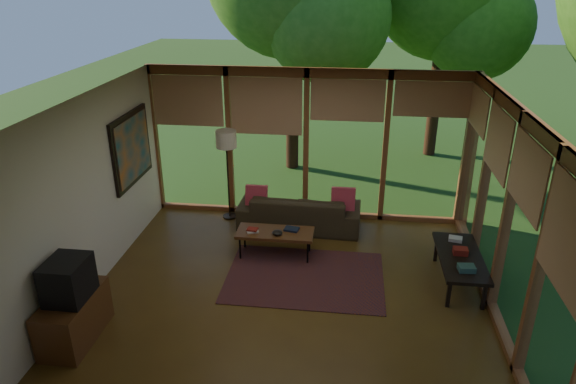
# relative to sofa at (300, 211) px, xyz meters

# --- Properties ---
(floor) EXTENTS (5.50, 5.50, 0.00)m
(floor) POSITION_rel_sofa_xyz_m (0.05, -2.00, -0.31)
(floor) COLOR brown
(floor) RESTS_ON ground
(ceiling) EXTENTS (5.50, 5.50, 0.00)m
(ceiling) POSITION_rel_sofa_xyz_m (0.05, -2.00, 2.39)
(ceiling) COLOR white
(ceiling) RESTS_ON ground
(wall_left) EXTENTS (0.04, 5.00, 2.70)m
(wall_left) POSITION_rel_sofa_xyz_m (-2.70, -2.00, 1.04)
(wall_left) COLOR silver
(wall_left) RESTS_ON ground
(wall_front) EXTENTS (5.50, 0.04, 2.70)m
(wall_front) POSITION_rel_sofa_xyz_m (0.05, -4.50, 1.04)
(wall_front) COLOR silver
(wall_front) RESTS_ON ground
(window_wall_back) EXTENTS (5.50, 0.12, 2.70)m
(window_wall_back) POSITION_rel_sofa_xyz_m (0.05, 0.50, 1.04)
(window_wall_back) COLOR brown
(window_wall_back) RESTS_ON ground
(window_wall_right) EXTENTS (0.12, 5.00, 2.70)m
(window_wall_right) POSITION_rel_sofa_xyz_m (2.80, -2.00, 1.04)
(window_wall_right) COLOR brown
(window_wall_right) RESTS_ON ground
(rug) EXTENTS (2.30, 1.63, 0.01)m
(rug) POSITION_rel_sofa_xyz_m (0.25, -1.61, -0.30)
(rug) COLOR maroon
(rug) RESTS_ON floor
(sofa) EXTENTS (2.13, 0.89, 0.61)m
(sofa) POSITION_rel_sofa_xyz_m (0.00, 0.00, 0.00)
(sofa) COLOR #372C1B
(sofa) RESTS_ON floor
(pillow_left) EXTENTS (0.37, 0.20, 0.39)m
(pillow_left) POSITION_rel_sofa_xyz_m (-0.75, -0.05, 0.26)
(pillow_left) COLOR maroon
(pillow_left) RESTS_ON sofa
(pillow_right) EXTENTS (0.41, 0.22, 0.43)m
(pillow_right) POSITION_rel_sofa_xyz_m (0.75, -0.05, 0.28)
(pillow_right) COLOR maroon
(pillow_right) RESTS_ON sofa
(ct_book_lower) EXTENTS (0.22, 0.19, 0.03)m
(ct_book_lower) POSITION_rel_sofa_xyz_m (-0.63, -1.08, 0.13)
(ct_book_lower) COLOR beige
(ct_book_lower) RESTS_ON coffee_table
(ct_book_upper) EXTENTS (0.18, 0.14, 0.03)m
(ct_book_upper) POSITION_rel_sofa_xyz_m (-0.63, -1.08, 0.16)
(ct_book_upper) COLOR maroon
(ct_book_upper) RESTS_ON coffee_table
(ct_book_side) EXTENTS (0.25, 0.20, 0.03)m
(ct_book_side) POSITION_rel_sofa_xyz_m (-0.03, -0.95, 0.13)
(ct_book_side) COLOR black
(ct_book_side) RESTS_ON coffee_table
(ct_bowl) EXTENTS (0.16, 0.16, 0.07)m
(ct_bowl) POSITION_rel_sofa_xyz_m (-0.23, -1.13, 0.15)
(ct_bowl) COLOR black
(ct_bowl) RESTS_ON coffee_table
(media_cabinet) EXTENTS (0.50, 1.00, 0.60)m
(media_cabinet) POSITION_rel_sofa_xyz_m (-2.42, -3.32, -0.01)
(media_cabinet) COLOR brown
(media_cabinet) RESTS_ON floor
(television) EXTENTS (0.45, 0.55, 0.50)m
(television) POSITION_rel_sofa_xyz_m (-2.40, -3.32, 0.54)
(television) COLOR black
(television) RESTS_ON media_cabinet
(console_book_a) EXTENTS (0.23, 0.18, 0.08)m
(console_book_a) POSITION_rel_sofa_xyz_m (2.45, -1.89, 0.19)
(console_book_a) COLOR #2E5047
(console_book_a) RESTS_ON side_console
(console_book_b) EXTENTS (0.21, 0.15, 0.09)m
(console_book_b) POSITION_rel_sofa_xyz_m (2.45, -1.44, 0.19)
(console_book_b) COLOR maroon
(console_book_b) RESTS_ON side_console
(console_book_c) EXTENTS (0.22, 0.18, 0.05)m
(console_book_c) POSITION_rel_sofa_xyz_m (2.45, -1.04, 0.17)
(console_book_c) COLOR beige
(console_book_c) RESTS_ON side_console
(floor_lamp) EXTENTS (0.36, 0.36, 1.65)m
(floor_lamp) POSITION_rel_sofa_xyz_m (-1.31, 0.22, 1.10)
(floor_lamp) COLOR black
(floor_lamp) RESTS_ON floor
(coffee_table) EXTENTS (1.20, 0.50, 0.43)m
(coffee_table) POSITION_rel_sofa_xyz_m (-0.28, -1.03, 0.08)
(coffee_table) COLOR brown
(coffee_table) RESTS_ON floor
(side_console) EXTENTS (0.60, 1.40, 0.46)m
(side_console) POSITION_rel_sofa_xyz_m (2.45, -1.49, 0.10)
(side_console) COLOR black
(side_console) RESTS_ON floor
(wall_painting) EXTENTS (0.06, 1.35, 1.15)m
(wall_painting) POSITION_rel_sofa_xyz_m (-2.66, -0.60, 1.24)
(wall_painting) COLOR black
(wall_painting) RESTS_ON wall_left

